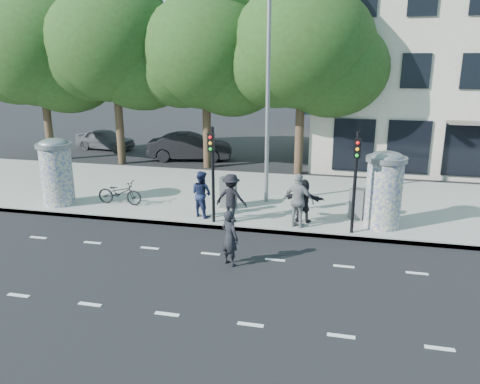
% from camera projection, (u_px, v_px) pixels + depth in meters
% --- Properties ---
extents(ground, '(120.00, 120.00, 0.00)m').
position_uv_depth(ground, '(196.00, 274.00, 13.02)').
color(ground, black).
rests_on(ground, ground).
extents(sidewalk, '(40.00, 8.00, 0.15)m').
position_uv_depth(sidewalk, '(251.00, 196.00, 20.02)').
color(sidewalk, gray).
rests_on(sidewalk, ground).
extents(curb, '(40.00, 0.10, 0.16)m').
position_uv_depth(curb, '(228.00, 228.00, 16.32)').
color(curb, slate).
rests_on(curb, ground).
extents(lane_dash_near, '(32.00, 0.12, 0.01)m').
position_uv_depth(lane_dash_near, '(167.00, 314.00, 10.96)').
color(lane_dash_near, silver).
rests_on(lane_dash_near, ground).
extents(lane_dash_far, '(32.00, 0.12, 0.01)m').
position_uv_depth(lane_dash_far, '(211.00, 254.00, 14.33)').
color(lane_dash_far, silver).
rests_on(lane_dash_far, ground).
extents(ad_column_left, '(1.36, 1.36, 2.65)m').
position_uv_depth(ad_column_left, '(56.00, 170.00, 18.36)').
color(ad_column_left, beige).
rests_on(ad_column_left, sidewalk).
extents(ad_column_right, '(1.36, 1.36, 2.65)m').
position_uv_depth(ad_column_right, '(384.00, 188.00, 15.87)').
color(ad_column_right, beige).
rests_on(ad_column_right, sidewalk).
extents(traffic_pole_near, '(0.22, 0.31, 3.40)m').
position_uv_depth(traffic_pole_near, '(212.00, 165.00, 16.08)').
color(traffic_pole_near, black).
rests_on(traffic_pole_near, sidewalk).
extents(traffic_pole_far, '(0.22, 0.31, 3.40)m').
position_uv_depth(traffic_pole_far, '(356.00, 173.00, 15.05)').
color(traffic_pole_far, black).
rests_on(traffic_pole_far, sidewalk).
extents(street_lamp, '(0.25, 0.93, 8.00)m').
position_uv_depth(street_lamp, '(268.00, 85.00, 17.73)').
color(street_lamp, slate).
rests_on(street_lamp, sidewalk).
extents(tree_far_left, '(7.20, 7.20, 9.26)m').
position_uv_depth(tree_far_left, '(40.00, 50.00, 25.82)').
color(tree_far_left, '#38281C').
rests_on(tree_far_left, ground).
extents(tree_mid_left, '(7.20, 7.20, 9.57)m').
position_uv_depth(tree_mid_left, '(114.00, 44.00, 24.76)').
color(tree_mid_left, '#38281C').
rests_on(tree_mid_left, ground).
extents(tree_near_left, '(6.80, 6.80, 8.97)m').
position_uv_depth(tree_near_left, '(205.00, 52.00, 23.99)').
color(tree_near_left, '#38281C').
rests_on(tree_near_left, ground).
extents(tree_center, '(7.00, 7.00, 9.30)m').
position_uv_depth(tree_center, '(302.00, 46.00, 22.47)').
color(tree_center, '#38281C').
rests_on(tree_center, ground).
extents(ped_c, '(1.03, 0.94, 1.71)m').
position_uv_depth(ped_c, '(201.00, 194.00, 17.07)').
color(ped_c, '#1C2447').
rests_on(ped_c, sidewalk).
extents(ped_d, '(1.16, 0.72, 1.74)m').
position_uv_depth(ped_d, '(231.00, 198.00, 16.52)').
color(ped_d, black).
rests_on(ped_d, sidewalk).
extents(ped_e, '(1.24, 0.92, 1.89)m').
position_uv_depth(ped_e, '(298.00, 201.00, 15.94)').
color(ped_e, gray).
rests_on(ped_e, sidewalk).
extents(ped_f, '(1.50, 0.65, 1.57)m').
position_uv_depth(ped_f, '(303.00, 201.00, 16.49)').
color(ped_f, black).
rests_on(ped_f, sidewalk).
extents(man_road, '(0.72, 0.66, 1.66)m').
position_uv_depth(man_road, '(230.00, 238.00, 13.37)').
color(man_road, black).
rests_on(man_road, ground).
extents(bicycle, '(0.64, 1.84, 0.97)m').
position_uv_depth(bicycle, '(120.00, 193.00, 18.56)').
color(bicycle, black).
rests_on(bicycle, sidewalk).
extents(cabinet_left, '(0.63, 0.50, 1.21)m').
position_uv_depth(cabinet_left, '(228.00, 192.00, 18.16)').
color(cabinet_left, '#5E6062').
rests_on(cabinet_left, sidewalk).
extents(cabinet_right, '(0.64, 0.56, 1.12)m').
position_uv_depth(cabinet_right, '(358.00, 203.00, 16.93)').
color(cabinet_right, slate).
rests_on(cabinet_right, sidewalk).
extents(car_left, '(2.16, 4.12, 1.34)m').
position_uv_depth(car_left, '(105.00, 139.00, 30.54)').
color(car_left, '#53555A').
rests_on(car_left, ground).
extents(car_mid, '(2.56, 5.03, 1.58)m').
position_uv_depth(car_mid, '(190.00, 147.00, 27.31)').
color(car_mid, black).
rests_on(car_mid, ground).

